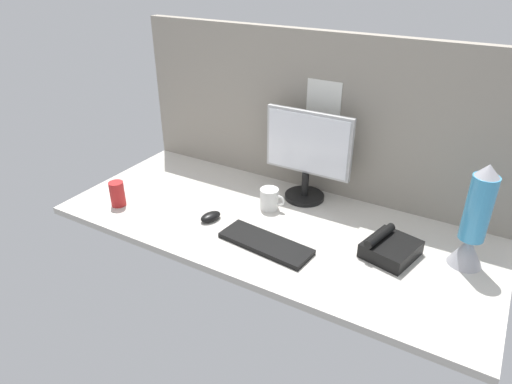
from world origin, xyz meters
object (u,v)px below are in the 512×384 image
(mouse, at_px, (211,217))
(mug_ceramic_white, at_px, (270,199))
(desk_phone, at_px, (390,248))
(mug_red_plastic, at_px, (117,194))
(monitor, at_px, (307,152))
(lava_lamp, at_px, (474,225))
(keyboard, at_px, (266,243))

(mouse, xyz_separation_m, mug_ceramic_white, (0.17, 0.21, 0.03))
(desk_phone, bearing_deg, mug_red_plastic, -168.30)
(monitor, bearing_deg, lava_lamp, -12.55)
(mouse, bearing_deg, mug_red_plastic, -149.44)
(mug_red_plastic, height_order, desk_phone, mug_red_plastic)
(mouse, distance_m, mug_red_plastic, 0.44)
(mouse, bearing_deg, desk_phone, 27.71)
(keyboard, relative_size, mug_ceramic_white, 3.21)
(lava_lamp, bearing_deg, mug_ceramic_white, -179.31)
(mug_ceramic_white, xyz_separation_m, mug_red_plastic, (-0.60, -0.32, 0.01))
(lava_lamp, height_order, desk_phone, lava_lamp)
(lava_lamp, bearing_deg, mug_red_plastic, -166.92)
(mug_ceramic_white, bearing_deg, mouse, -128.04)
(monitor, xyz_separation_m, keyboard, (0.03, -0.43, -0.22))
(monitor, distance_m, keyboard, 0.48)
(monitor, xyz_separation_m, mug_red_plastic, (-0.69, -0.48, -0.17))
(monitor, height_order, desk_phone, monitor)
(mug_red_plastic, bearing_deg, lava_lamp, 13.08)
(mug_ceramic_white, relative_size, desk_phone, 0.51)
(keyboard, height_order, desk_phone, desk_phone)
(mouse, distance_m, desk_phone, 0.73)
(monitor, distance_m, mug_red_plastic, 0.86)
(monitor, distance_m, mouse, 0.51)
(lava_lamp, relative_size, desk_phone, 1.78)
(keyboard, bearing_deg, monitor, 100.08)
(mug_ceramic_white, bearing_deg, monitor, 60.90)
(keyboard, xyz_separation_m, mug_ceramic_white, (-0.13, 0.26, 0.04))
(mouse, height_order, mug_red_plastic, mug_red_plastic)
(mug_ceramic_white, height_order, lava_lamp, lava_lamp)
(monitor, xyz_separation_m, mug_ceramic_white, (-0.09, -0.17, -0.18))
(monitor, xyz_separation_m, desk_phone, (0.46, -0.25, -0.19))
(monitor, xyz_separation_m, mouse, (-0.26, -0.38, -0.21))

